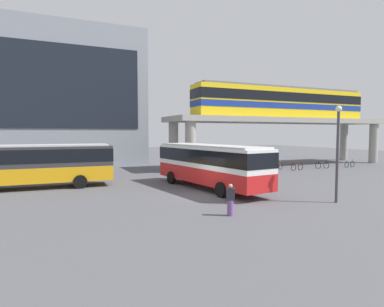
# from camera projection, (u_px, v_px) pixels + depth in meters

# --- Properties ---
(ground_plane) EXTENTS (120.00, 120.00, 0.00)m
(ground_plane) POSITION_uv_depth(u_px,v_px,m) (158.00, 177.00, 30.41)
(ground_plane) COLOR #515156
(station_building) EXTENTS (27.40, 15.72, 17.00)m
(station_building) POSITION_uv_depth(u_px,v_px,m) (29.00, 99.00, 42.61)
(station_building) COLOR gray
(station_building) RESTS_ON ground_plane
(elevated_platform) EXTENTS (29.51, 6.45, 5.88)m
(elevated_platform) POSITION_uv_depth(u_px,v_px,m) (282.00, 125.00, 40.88)
(elevated_platform) COLOR #9E9B93
(elevated_platform) RESTS_ON ground_plane
(train) EXTENTS (23.97, 2.96, 3.84)m
(train) POSITION_uv_depth(u_px,v_px,m) (283.00, 102.00, 40.73)
(train) COLOR yellow
(train) RESTS_ON elevated_platform
(bus_main) EXTENTS (4.07, 11.29, 3.22)m
(bus_main) POSITION_uv_depth(u_px,v_px,m) (209.00, 162.00, 23.92)
(bus_main) COLOR red
(bus_main) RESTS_ON ground_plane
(bus_secondary) EXTENTS (11.11, 3.01, 3.22)m
(bus_secondary) POSITION_uv_depth(u_px,v_px,m) (34.00, 162.00, 23.97)
(bus_secondary) COLOR orange
(bus_secondary) RESTS_ON ground_plane
(bicycle_red) EXTENTS (1.79, 0.21, 1.04)m
(bicycle_red) POSITION_uv_depth(u_px,v_px,m) (297.00, 167.00, 35.72)
(bicycle_red) COLOR black
(bicycle_red) RESTS_ON ground_plane
(bicycle_black) EXTENTS (1.76, 0.43, 1.04)m
(bicycle_black) POSITION_uv_depth(u_px,v_px,m) (322.00, 165.00, 37.59)
(bicycle_black) COLOR black
(bicycle_black) RESTS_ON ground_plane
(bicycle_silver) EXTENTS (1.75, 0.49, 1.04)m
(bicycle_silver) POSITION_uv_depth(u_px,v_px,m) (261.00, 171.00, 31.89)
(bicycle_silver) COLOR black
(bicycle_silver) RESTS_ON ground_plane
(bicycle_green) EXTENTS (1.79, 0.21, 1.04)m
(bicycle_green) POSITION_uv_depth(u_px,v_px,m) (350.00, 164.00, 38.81)
(bicycle_green) COLOR black
(bicycle_green) RESTS_ON ground_plane
(bicycle_brown) EXTENTS (1.75, 0.49, 1.04)m
(bicycle_brown) POSITION_uv_depth(u_px,v_px,m) (249.00, 168.00, 34.80)
(bicycle_brown) COLOR black
(bicycle_brown) RESTS_ON ground_plane
(bicycle_orange) EXTENTS (1.72, 0.62, 1.04)m
(bicycle_orange) POSITION_uv_depth(u_px,v_px,m) (278.00, 166.00, 36.33)
(bicycle_orange) COLOR black
(bicycle_orange) RESTS_ON ground_plane
(pedestrian_by_bike_rack) EXTENTS (0.47, 0.39, 1.58)m
(pedestrian_by_bike_rack) POSITION_uv_depth(u_px,v_px,m) (230.00, 201.00, 16.19)
(pedestrian_by_bike_rack) COLOR #724C8C
(pedestrian_by_bike_rack) RESTS_ON ground_plane
(lamp_post) EXTENTS (0.36, 0.36, 5.66)m
(lamp_post) POSITION_uv_depth(u_px,v_px,m) (338.00, 145.00, 19.05)
(lamp_post) COLOR #3F3F44
(lamp_post) RESTS_ON ground_plane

